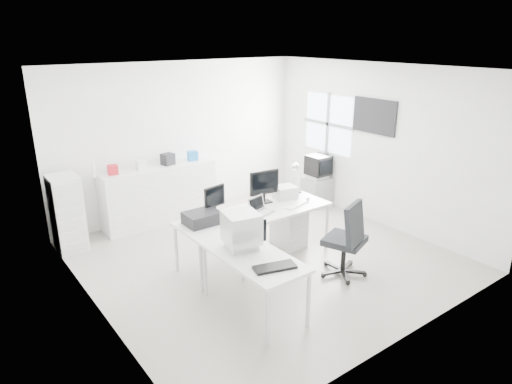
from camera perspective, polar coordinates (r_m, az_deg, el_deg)
floor at (r=7.07m, az=0.98°, el=-8.11°), size 5.00×5.00×0.01m
ceiling at (r=6.30m, az=1.13°, el=15.16°), size 5.00×5.00×0.01m
back_wall at (r=8.60m, az=-9.25°, el=6.56°), size 5.00×0.02×2.80m
left_wall at (r=5.47m, az=-20.18°, el=-1.73°), size 0.02×5.00×2.80m
right_wall at (r=8.27m, az=14.96°, el=5.66°), size 0.02×5.00×2.80m
window at (r=8.99m, az=9.00°, el=8.42°), size 0.02×1.20×1.10m
wall_picture at (r=8.21m, az=14.58°, el=9.16°), size 0.04×0.90×0.60m
main_desk at (r=6.88m, az=-0.03°, el=-5.43°), size 2.40×0.80×0.75m
side_desk at (r=5.65m, az=-0.30°, el=-11.31°), size 0.70×1.40×0.75m
drawer_pedestal at (r=7.35m, az=4.13°, el=-4.46°), size 0.40×0.50×0.60m
inkjet_printer at (r=6.35m, az=-6.75°, el=-3.23°), size 0.48×0.37×0.17m
lcd_monitor_small at (r=6.56m, az=-5.20°, el=-1.10°), size 0.39×0.27×0.45m
lcd_monitor_large at (r=7.03m, az=1.04°, el=0.65°), size 0.52×0.26×0.51m
laptop at (r=6.65m, az=0.83°, el=-1.87°), size 0.38×0.38×0.21m
white_keyboard at (r=7.01m, az=4.97°, el=-1.64°), size 0.45×0.24×0.02m
white_mouse at (r=7.23m, az=6.50°, el=-0.86°), size 0.06×0.06×0.06m
laser_printer at (r=7.30m, az=3.66°, el=-0.01°), size 0.39×0.35×0.19m
desk_lamp at (r=7.54m, az=5.33°, el=1.62°), size 0.17×0.17×0.46m
crt_monitor at (r=5.55m, az=-1.84°, el=-4.84°), size 0.47×0.47×0.46m
black_keyboard at (r=5.18m, az=2.36°, el=-9.37°), size 0.52×0.32×0.03m
office_chair at (r=6.46m, az=11.04°, el=-5.51°), size 0.87×0.87×1.16m
tv_cabinet at (r=9.11m, az=7.65°, el=0.03°), size 0.51×0.42×0.56m
crt_tv at (r=8.96m, az=7.79°, el=3.09°), size 0.50×0.48×0.45m
sideboard at (r=8.35m, az=-11.93°, el=-0.28°), size 2.08×0.52×1.04m
clutter_box_a at (r=7.89m, az=-17.47°, el=2.67°), size 0.18×0.17×0.16m
clutter_box_b at (r=8.06m, az=-14.14°, el=3.31°), size 0.17×0.15×0.16m
clutter_box_c at (r=8.25m, az=-10.97°, el=4.05°), size 0.24×0.22×0.20m
clutter_box_d at (r=8.47m, az=-7.92°, el=4.51°), size 0.20×0.18×0.17m
clutter_bottle at (r=7.84m, az=-19.65°, el=2.54°), size 0.07×0.07×0.22m
filing_cabinet at (r=7.67m, az=-22.55°, el=-2.47°), size 0.42×0.51×1.21m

